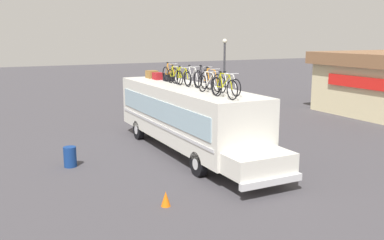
% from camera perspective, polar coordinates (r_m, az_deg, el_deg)
% --- Properties ---
extents(ground_plane, '(120.00, 120.00, 0.00)m').
position_cam_1_polar(ground_plane, '(19.47, -0.84, -4.13)').
color(ground_plane, '#423F44').
extents(bus, '(11.42, 2.62, 2.96)m').
position_cam_1_polar(bus, '(18.92, -0.60, 0.77)').
color(bus, silver).
rests_on(bus, ground).
extents(luggage_bag_1, '(0.60, 0.50, 0.40)m').
position_cam_1_polar(luggage_bag_1, '(22.56, -5.41, 6.11)').
color(luggage_bag_1, olive).
rests_on(luggage_bag_1, bus).
extents(luggage_bag_2, '(0.57, 0.43, 0.35)m').
position_cam_1_polar(luggage_bag_2, '(21.79, -4.58, 5.89)').
color(luggage_bag_2, maroon).
rests_on(luggage_bag_2, bus).
extents(luggage_bag_3, '(0.56, 0.39, 0.37)m').
position_cam_1_polar(luggage_bag_3, '(21.10, -3.16, 5.75)').
color(luggage_bag_3, black).
rests_on(luggage_bag_3, bus).
extents(rooftop_bicycle_1, '(1.79, 0.44, 0.95)m').
position_cam_1_polar(rooftop_bicycle_1, '(20.34, -2.95, 6.15)').
color(rooftop_bicycle_1, black).
rests_on(rooftop_bicycle_1, bus).
extents(rooftop_bicycle_2, '(1.67, 0.44, 0.88)m').
position_cam_1_polar(rooftop_bicycle_2, '(19.69, -2.31, 5.90)').
color(rooftop_bicycle_2, black).
rests_on(rooftop_bicycle_2, bus).
extents(rooftop_bicycle_3, '(1.75, 0.44, 0.87)m').
position_cam_1_polar(rooftop_bicycle_3, '(19.07, -1.29, 5.73)').
color(rooftop_bicycle_3, black).
rests_on(rooftop_bicycle_3, bus).
extents(rooftop_bicycle_4, '(1.69, 0.44, 0.94)m').
position_cam_1_polar(rooftop_bicycle_4, '(18.57, 0.02, 5.65)').
color(rooftop_bicycle_4, black).
rests_on(rooftop_bicycle_4, bus).
extents(rooftop_bicycle_5, '(1.73, 0.44, 0.98)m').
position_cam_1_polar(rooftop_bicycle_5, '(18.04, 1.56, 5.53)').
color(rooftop_bicycle_5, black).
rests_on(rooftop_bicycle_5, bus).
extents(rooftop_bicycle_6, '(1.77, 0.44, 0.95)m').
position_cam_1_polar(rooftop_bicycle_6, '(17.37, 2.53, 5.26)').
color(rooftop_bicycle_6, black).
rests_on(rooftop_bicycle_6, bus).
extents(rooftop_bicycle_7, '(1.71, 0.44, 0.90)m').
position_cam_1_polar(rooftop_bicycle_7, '(16.49, 2.24, 4.89)').
color(rooftop_bicycle_7, black).
rests_on(rooftop_bicycle_7, bus).
extents(rooftop_bicycle_8, '(1.69, 0.44, 0.88)m').
position_cam_1_polar(rooftop_bicycle_8, '(16.13, 4.91, 4.67)').
color(rooftop_bicycle_8, black).
rests_on(rooftop_bicycle_8, bus).
extents(rooftop_bicycle_9, '(1.76, 0.44, 0.95)m').
position_cam_1_polar(rooftop_bicycle_9, '(15.26, 4.35, 4.40)').
color(rooftop_bicycle_9, black).
rests_on(rooftop_bicycle_9, bus).
extents(trash_bin, '(0.50, 0.50, 0.82)m').
position_cam_1_polar(trash_bin, '(17.73, -16.02, -4.76)').
color(trash_bin, navy).
rests_on(trash_bin, ground).
extents(traffic_cone, '(0.30, 0.30, 0.47)m').
position_cam_1_polar(traffic_cone, '(13.32, -3.54, -10.50)').
color(traffic_cone, orange).
rests_on(traffic_cone, ground).
extents(street_lamp, '(0.31, 0.31, 4.95)m').
position_cam_1_polar(street_lamp, '(29.05, 4.36, 6.82)').
color(street_lamp, '#38383D').
rests_on(street_lamp, ground).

